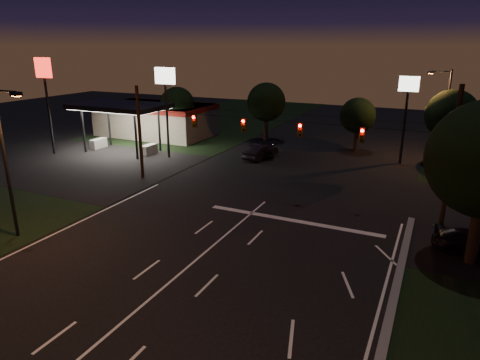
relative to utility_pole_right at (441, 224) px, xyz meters
The scene contains 19 objects.
ground 19.21m from the utility_pole_right, 128.66° to the right, with size 140.00×140.00×0.00m, color black.
cross_street_left 32.02m from the utility_pole_right, behind, with size 20.00×16.00×0.02m, color black.
stop_bar 9.66m from the utility_pole_right, 158.75° to the right, with size 12.00×0.50×0.01m, color silver.
utility_pole_right is the anchor object (origin of this frame).
utility_pole_left 24.00m from the utility_pole_right, behind, with size 0.28×0.28×8.00m, color black.
signal_span 13.20m from the utility_pole_right, behind, with size 24.00×0.40×1.56m.
gas_station 37.27m from the utility_pole_right, 155.56° to the left, with size 14.20×16.10×5.25m.
pole_sign_left_near 27.82m from the utility_pole_right, 164.93° to the left, with size 2.20×0.30×9.10m.
pole_sign_left_far 38.87m from the utility_pole_right, behind, with size 2.00×0.30×10.00m.
pole_sign_right 16.73m from the utility_pole_right, 104.93° to the left, with size 1.80×0.30×8.40m.
street_light_left 27.14m from the utility_pole_right, 150.78° to the right, with size 2.20×0.35×9.00m.
street_light_right_far 17.81m from the utility_pole_right, 92.57° to the left, with size 2.20×0.35×9.00m.
tree_far_a 33.84m from the utility_pole_right, 153.24° to the left, with size 4.20×4.20×6.42m.
tree_far_b 28.04m from the utility_pole_right, 136.25° to the left, with size 4.60×4.60×6.98m.
tree_far_c 20.58m from the utility_pole_right, 116.39° to the left, with size 3.80×3.80×5.86m.
tree_far_d 16.84m from the utility_pole_right, 89.92° to the left, with size 4.80×4.80×7.30m.
car_oncoming_a 21.03m from the utility_pole_right, 144.92° to the left, with size 1.83×4.54×1.55m, color black.
car_oncoming_b 20.24m from the utility_pole_right, 148.16° to the left, with size 1.59×4.56×1.50m, color black.
car_cross 4.09m from the utility_pole_right, 64.93° to the right, with size 1.80×4.42×1.28m, color black.
Camera 1 is at (11.07, -13.90, 11.21)m, focal length 32.00 mm.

